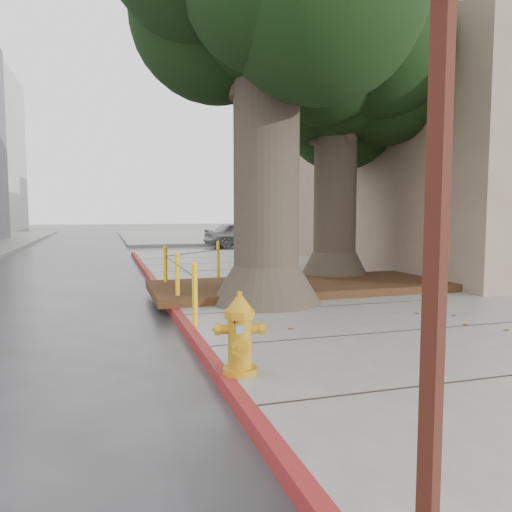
{
  "coord_description": "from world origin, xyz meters",
  "views": [
    {
      "loc": [
        -3.17,
        -6.01,
        1.83
      ],
      "look_at": [
        -0.76,
        1.83,
        1.1
      ],
      "focal_mm": 35.0,
      "sensor_mm": 36.0,
      "label": 1
    }
  ],
  "objects_px": {
    "car_silver": "(242,234)",
    "car_red": "(310,232)",
    "fire_hydrant": "(240,334)",
    "signpost": "(437,223)"
  },
  "relations": [
    {
      "from": "car_silver",
      "to": "car_red",
      "type": "height_order",
      "value": "car_red"
    },
    {
      "from": "fire_hydrant",
      "to": "car_red",
      "type": "height_order",
      "value": "car_red"
    },
    {
      "from": "signpost",
      "to": "car_silver",
      "type": "xyz_separation_m",
      "value": [
        5.63,
        23.24,
        -1.13
      ]
    },
    {
      "from": "fire_hydrant",
      "to": "signpost",
      "type": "bearing_deg",
      "value": -77.72
    },
    {
      "from": "fire_hydrant",
      "to": "car_silver",
      "type": "xyz_separation_m",
      "value": [
        5.53,
        19.98,
        0.09
      ]
    },
    {
      "from": "signpost",
      "to": "car_red",
      "type": "distance_m",
      "value": 26.37
    },
    {
      "from": "fire_hydrant",
      "to": "car_silver",
      "type": "height_order",
      "value": "car_silver"
    },
    {
      "from": "car_silver",
      "to": "fire_hydrant",
      "type": "bearing_deg",
      "value": 161.06
    },
    {
      "from": "car_red",
      "to": "signpost",
      "type": "bearing_deg",
      "value": 163.64
    },
    {
      "from": "car_silver",
      "to": "car_red",
      "type": "relative_size",
      "value": 0.94
    }
  ]
}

